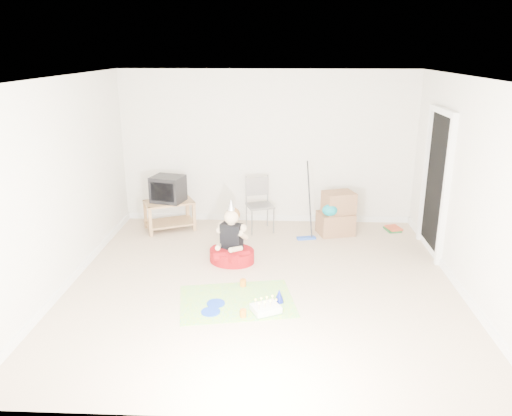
{
  "coord_description": "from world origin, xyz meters",
  "views": [
    {
      "loc": [
        0.19,
        -5.88,
        2.93
      ],
      "look_at": [
        -0.1,
        0.4,
        0.9
      ],
      "focal_mm": 35.0,
      "sensor_mm": 36.0,
      "label": 1
    }
  ],
  "objects_px": {
    "tv_stand": "(169,213)",
    "folding_chair": "(260,206)",
    "cardboard_boxes": "(336,214)",
    "seated_woman": "(232,248)",
    "birthday_cake": "(266,309)",
    "crt_tv": "(168,189)"
  },
  "relations": [
    {
      "from": "tv_stand",
      "to": "seated_woman",
      "type": "bearing_deg",
      "value": -47.64
    },
    {
      "from": "folding_chair",
      "to": "cardboard_boxes",
      "type": "xyz_separation_m",
      "value": [
        1.25,
        -0.07,
        -0.11
      ]
    },
    {
      "from": "tv_stand",
      "to": "cardboard_boxes",
      "type": "height_order",
      "value": "cardboard_boxes"
    },
    {
      "from": "folding_chair",
      "to": "seated_woman",
      "type": "relative_size",
      "value": 0.97
    },
    {
      "from": "seated_woman",
      "to": "cardboard_boxes",
      "type": "bearing_deg",
      "value": 36.97
    },
    {
      "from": "tv_stand",
      "to": "birthday_cake",
      "type": "relative_size",
      "value": 2.39
    },
    {
      "from": "tv_stand",
      "to": "seated_woman",
      "type": "xyz_separation_m",
      "value": [
        1.17,
        -1.28,
        -0.09
      ]
    },
    {
      "from": "crt_tv",
      "to": "birthday_cake",
      "type": "relative_size",
      "value": 1.29
    },
    {
      "from": "crt_tv",
      "to": "seated_woman",
      "type": "xyz_separation_m",
      "value": [
        1.17,
        -1.28,
        -0.5
      ]
    },
    {
      "from": "crt_tv",
      "to": "cardboard_boxes",
      "type": "xyz_separation_m",
      "value": [
        2.77,
        -0.07,
        -0.37
      ]
    },
    {
      "from": "tv_stand",
      "to": "folding_chair",
      "type": "distance_m",
      "value": 1.52
    },
    {
      "from": "tv_stand",
      "to": "birthday_cake",
      "type": "distance_m",
      "value": 3.2
    },
    {
      "from": "folding_chair",
      "to": "cardboard_boxes",
      "type": "distance_m",
      "value": 1.26
    },
    {
      "from": "tv_stand",
      "to": "seated_woman",
      "type": "relative_size",
      "value": 0.99
    },
    {
      "from": "birthday_cake",
      "to": "cardboard_boxes",
      "type": "bearing_deg",
      "value": 67.72
    },
    {
      "from": "folding_chair",
      "to": "cardboard_boxes",
      "type": "relative_size",
      "value": 1.3
    },
    {
      "from": "seated_woman",
      "to": "folding_chair",
      "type": "bearing_deg",
      "value": 74.67
    },
    {
      "from": "tv_stand",
      "to": "seated_woman",
      "type": "height_order",
      "value": "seated_woman"
    },
    {
      "from": "tv_stand",
      "to": "folding_chair",
      "type": "height_order",
      "value": "folding_chair"
    },
    {
      "from": "tv_stand",
      "to": "folding_chair",
      "type": "xyz_separation_m",
      "value": [
        1.52,
        -0.0,
        0.15
      ]
    },
    {
      "from": "folding_chair",
      "to": "birthday_cake",
      "type": "distance_m",
      "value": 2.74
    },
    {
      "from": "tv_stand",
      "to": "crt_tv",
      "type": "bearing_deg",
      "value": 135.0
    }
  ]
}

